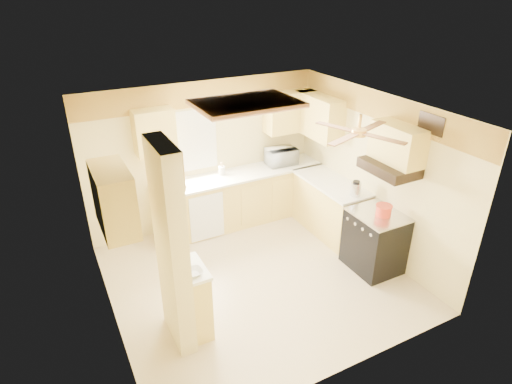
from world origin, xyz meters
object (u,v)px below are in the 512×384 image
microwave (281,156)px  dutch_oven (384,210)px  stove (375,241)px  bowl (194,272)px  kettle (356,189)px

microwave → dutch_oven: bearing=103.4°
stove → microwave: microwave is taller
stove → microwave: (-0.33, 2.18, 0.63)m
microwave → bowl: microwave is taller
microwave → bowl: 3.40m
microwave → stove: bearing=102.8°
microwave → dutch_oven: (0.36, -2.23, -0.09)m
dutch_oven → kettle: 0.64m
stove → dutch_oven: dutch_oven is taller
microwave → bowl: (-2.50, -2.30, -0.12)m
stove → kettle: bearing=85.5°
stove → dutch_oven: bearing=-58.3°
stove → kettle: 0.83m
microwave → bowl: bearing=46.8°
dutch_oven → kettle: bearing=88.9°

